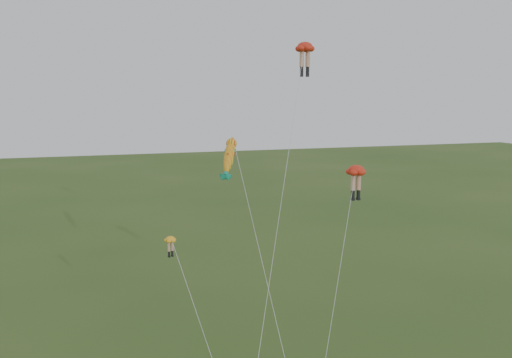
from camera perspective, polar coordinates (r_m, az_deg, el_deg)
name	(u,v)px	position (r m, az deg, el deg)	size (l,w,h in m)	color
legs_kite_red_high	(304,53)	(47.15, 4.86, 12.45)	(9.45, 13.20, 23.16)	red
legs_kite_red_mid	(356,176)	(39.59, 9.93, 0.30)	(5.59, 5.66, 14.19)	red
legs_kite_yellow	(174,251)	(39.59, -8.22, -7.09)	(2.70, 9.10, 9.31)	#FEAC20
fish_kite	(230,156)	(44.48, -2.64, 2.29)	(2.19, 15.48, 15.86)	yellow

